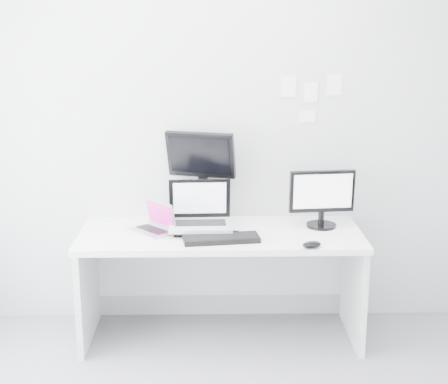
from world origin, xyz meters
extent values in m
plane|color=#BABDC0|center=(0.00, 1.60, 1.35)|extent=(3.60, 0.00, 3.60)
cube|color=white|center=(0.00, 1.25, 0.36)|extent=(1.80, 0.70, 0.73)
cube|color=silver|center=(-0.44, 1.25, 0.83)|extent=(0.34, 0.34, 0.21)
cube|color=black|center=(-0.23, 1.48, 0.83)|extent=(0.12, 0.12, 0.20)
cube|color=#B3B6BB|center=(-0.13, 1.26, 0.90)|extent=(0.41, 0.32, 0.33)
cube|color=black|center=(-0.12, 1.53, 1.04)|extent=(0.49, 0.29, 0.62)
cube|color=black|center=(0.66, 1.35, 0.93)|extent=(0.44, 0.24, 0.39)
cube|color=black|center=(0.00, 1.07, 0.75)|extent=(0.48, 0.23, 0.03)
ellipsoid|color=black|center=(0.54, 0.94, 0.75)|extent=(0.14, 0.11, 0.04)
cube|color=white|center=(0.45, 1.59, 1.62)|extent=(0.10, 0.00, 0.14)
cube|color=white|center=(0.60, 1.59, 1.58)|extent=(0.09, 0.00, 0.13)
cube|color=white|center=(0.75, 1.59, 1.63)|extent=(0.10, 0.00, 0.14)
cube|color=white|center=(0.58, 1.59, 1.42)|extent=(0.11, 0.00, 0.08)
camera|label=1|loc=(-0.05, -2.83, 2.05)|focal=53.86mm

